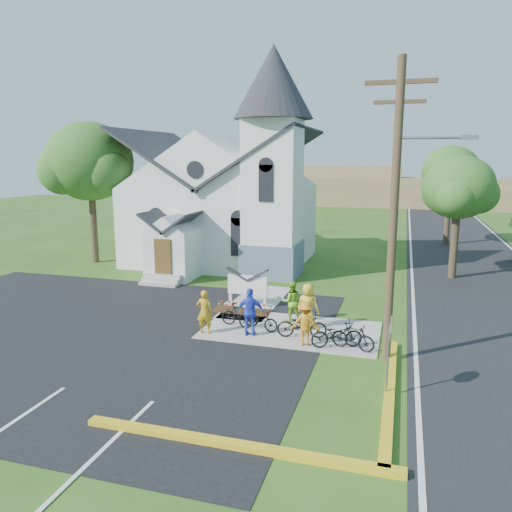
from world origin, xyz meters
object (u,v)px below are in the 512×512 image
(bike_2, at_px, (302,325))
(cyclist_3, at_px, (305,323))
(cyclist_1, at_px, (291,301))
(bike_4, at_px, (337,334))
(cyclist_0, at_px, (205,312))
(cyclist_4, at_px, (308,306))
(stop_sign, at_px, (390,339))
(church_sign, at_px, (247,285))
(bike_3, at_px, (353,337))
(bike_0, at_px, (258,320))
(utility_pole, at_px, (396,204))
(bike_1, at_px, (240,315))
(cyclist_2, at_px, (250,312))

(bike_2, xyz_separation_m, cyclist_3, (0.27, -0.71, 0.33))
(cyclist_1, relative_size, bike_4, 0.92)
(cyclist_0, height_order, bike_2, cyclist_0)
(cyclist_3, height_order, bike_4, cyclist_3)
(cyclist_4, bearing_deg, stop_sign, 132.49)
(church_sign, height_order, cyclist_4, cyclist_4)
(cyclist_4, bearing_deg, bike_3, 146.36)
(bike_3, bearing_deg, cyclist_4, 62.34)
(church_sign, distance_m, bike_3, 6.76)
(bike_0, height_order, cyclist_1, cyclist_1)
(cyclist_1, bearing_deg, utility_pole, 119.64)
(stop_sign, relative_size, bike_3, 1.52)
(bike_0, relative_size, bike_3, 1.04)
(bike_0, relative_size, bike_1, 1.06)
(utility_pole, xyz_separation_m, cyclist_3, (-3.01, 0.53, -4.52))
(cyclist_1, height_order, bike_1, cyclist_1)
(stop_sign, height_order, bike_4, stop_sign)
(church_sign, relative_size, bike_2, 1.15)
(cyclist_3, bearing_deg, cyclist_2, -18.13)
(bike_2, xyz_separation_m, bike_4, (1.42, -0.64, -0.00))
(cyclist_0, relative_size, cyclist_2, 0.93)
(church_sign, bearing_deg, bike_1, -78.79)
(bike_1, distance_m, bike_4, 4.33)
(cyclist_0, height_order, bike_3, cyclist_0)
(bike_2, distance_m, cyclist_4, 1.25)
(cyclist_3, xyz_separation_m, cyclist_4, (-0.27, 1.89, 0.10))
(bike_3, bearing_deg, cyclist_2, 99.83)
(cyclist_1, distance_m, bike_2, 2.02)
(cyclist_0, relative_size, bike_0, 1.03)
(cyclist_0, distance_m, cyclist_4, 4.17)
(cyclist_1, height_order, cyclist_4, cyclist_4)
(cyclist_0, bearing_deg, cyclist_1, -150.03)
(church_sign, height_order, cyclist_0, cyclist_0)
(stop_sign, height_order, cyclist_2, stop_sign)
(cyclist_0, bearing_deg, church_sign, -105.86)
(stop_sign, bearing_deg, church_sign, 131.88)
(utility_pole, height_order, cyclist_1, utility_pole)
(bike_0, height_order, bike_4, bike_4)
(church_sign, bearing_deg, bike_4, -41.02)
(bike_0, height_order, cyclist_2, cyclist_2)
(utility_pole, bearing_deg, cyclist_3, 170.05)
(utility_pole, height_order, bike_0, utility_pole)
(cyclist_1, distance_m, bike_4, 3.34)
(stop_sign, distance_m, cyclist_4, 6.17)
(utility_pole, xyz_separation_m, cyclist_4, (-3.27, 2.42, -4.42))
(bike_3, relative_size, cyclist_4, 0.88)
(utility_pole, distance_m, cyclist_2, 6.92)
(church_sign, relative_size, cyclist_4, 1.18)
(cyclist_2, relative_size, cyclist_3, 1.14)
(church_sign, xyz_separation_m, cyclist_2, (1.31, -3.78, -0.03))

